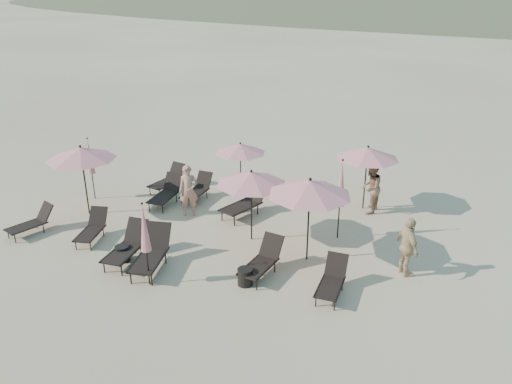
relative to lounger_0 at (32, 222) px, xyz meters
The scene contains 24 objects.
ground 6.15m from the lounger_0, ahead, with size 800.00×800.00×0.00m, color #D6BA8C.
lounger_0 is the anchor object (origin of this frame).
lounger_1 2.10m from the lounger_0, 15.45° to the left, with size 1.03×1.59×0.85m.
lounger_2 3.83m from the lounger_0, ahead, with size 0.96×1.83×1.00m.
lounger_3 4.73m from the lounger_0, ahead, with size 1.25×1.97×1.06m.
lounger_4 7.70m from the lounger_0, ahead, with size 0.68×1.65×0.93m.
lounger_5 9.67m from the lounger_0, ahead, with size 0.74×1.55×0.86m.
lounger_6 5.22m from the lounger_0, 71.79° to the left, with size 0.75×1.65×0.92m.
lounger_7 4.52m from the lounger_0, 58.20° to the left, with size 0.88×1.75×0.96m.
lounger_8 5.66m from the lounger_0, 55.97° to the left, with size 0.69×1.59×0.89m.
lounger_9 7.00m from the lounger_0, 39.43° to the left, with size 1.14×2.02×1.19m.
umbrella_open_0 2.68m from the lounger_0, 75.59° to the left, with size 2.31×2.31×2.48m.
umbrella_open_1 7.19m from the lounger_0, 24.00° to the left, with size 2.15×2.15×2.31m.
umbrella_open_2 8.94m from the lounger_0, 16.62° to the left, with size 2.35×2.35×2.53m.
umbrella_open_3 7.44m from the lounger_0, 53.86° to the left, with size 1.89×1.89×2.04m.
umbrella_open_4 11.22m from the lounger_0, 37.42° to the left, with size 2.17×2.17×2.33m.
umbrella_closed_0 5.37m from the lounger_0, ahead, with size 0.28×0.28×2.38m.
umbrella_closed_1 9.79m from the lounger_0, 25.53° to the left, with size 0.31×0.31×2.62m.
umbrella_closed_2 3.26m from the lounger_0, 95.37° to the left, with size 0.27×0.27×2.35m.
side_table_0 3.72m from the lounger_0, ahead, with size 0.41×0.41×0.46m, color black.
side_table_1 7.46m from the lounger_0, ahead, with size 0.41×0.41×0.47m, color black.
beachgoer_a 5.05m from the lounger_0, 43.45° to the left, with size 0.65×0.43×1.78m, color tan.
beachgoer_b 11.18m from the lounger_0, 35.64° to the left, with size 0.89×0.69×1.83m, color #9A6C4F.
beachgoer_c 11.48m from the lounger_0, 15.04° to the left, with size 0.99×0.41×1.70m, color tan.
Camera 1 is at (6.77, -9.82, 7.36)m, focal length 35.00 mm.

